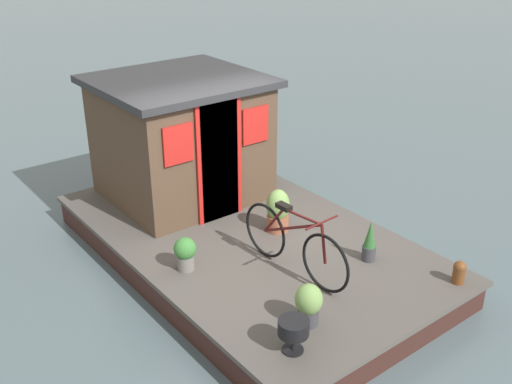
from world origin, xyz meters
The scene contains 10 objects.
ground_plane centered at (0.00, 0.00, 0.00)m, with size 60.00×60.00×0.00m, color #4C5B60.
houseboat_deck centered at (0.00, 0.00, 0.20)m, with size 5.42×3.19×0.41m.
houseboat_cabin centered at (1.60, 0.00, 1.33)m, with size 2.15×2.28×1.82m.
bicycle centered at (-1.09, 0.13, 0.80)m, with size 1.73×0.50×0.86m.
potted_plant_lavender centered at (-0.17, -0.39, 0.71)m, with size 0.32×0.32×0.60m.
potted_plant_basil centered at (-1.94, 0.67, 0.66)m, with size 0.29×0.29×0.48m.
potted_plant_thyme centered at (-0.25, 1.12, 0.64)m, with size 0.28×0.28×0.43m.
potted_plant_geranium centered at (-1.46, -0.80, 0.66)m, with size 0.17×0.17×0.54m.
charcoal_grill centered at (-2.17, 1.07, 0.67)m, with size 0.31×0.31×0.36m.
mooring_bollard centered at (-2.45, -1.25, 0.56)m, with size 0.15×0.15×0.29m.
Camera 1 is at (-5.66, 4.26, 4.36)m, focal length 42.02 mm.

